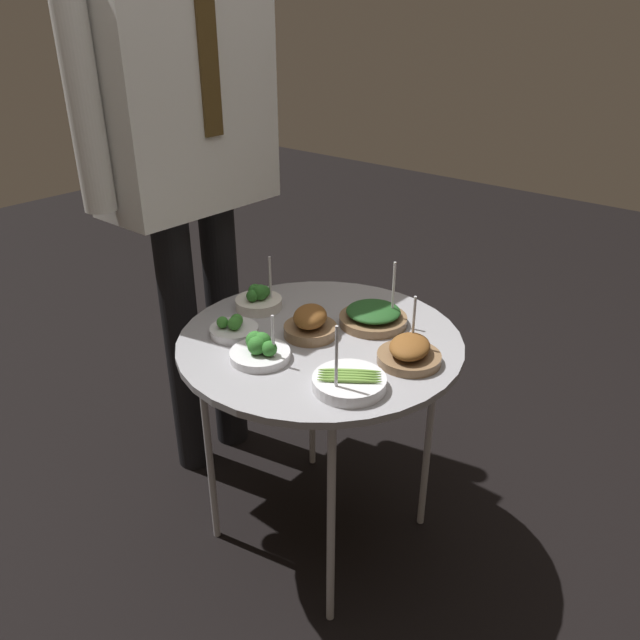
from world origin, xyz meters
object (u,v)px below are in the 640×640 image
at_px(bowl_asparagus_mid_left, 349,382).
at_px(bowl_roast_mid_right, 409,352).
at_px(bowl_broccoli_back_right, 260,350).
at_px(waiter_figure, 183,117).
at_px(bowl_spinach_near_rim, 373,316).
at_px(bowl_broccoli_front_center, 259,300).
at_px(bowl_broccoli_center, 234,329).
at_px(bowl_roast_far_rim, 310,324).
at_px(serving_cart, 320,352).

xyz_separation_m(bowl_asparagus_mid_left, bowl_roast_mid_right, (0.18, -0.04, 0.01)).
bearing_deg(bowl_broccoli_back_right, waiter_figure, 65.61).
bearing_deg(bowl_asparagus_mid_left, bowl_spinach_near_rim, 26.26).
height_order(bowl_broccoli_front_center, waiter_figure, waiter_figure).
distance_m(bowl_roast_mid_right, bowl_broccoli_center, 0.45).
bearing_deg(bowl_roast_far_rim, waiter_figure, 83.58).
relative_size(bowl_broccoli_back_right, bowl_roast_far_rim, 1.05).
bearing_deg(serving_cart, bowl_roast_mid_right, -79.81).
height_order(bowl_broccoli_center, waiter_figure, waiter_figure).
bearing_deg(bowl_broccoli_back_right, bowl_roast_far_rim, -4.60).
distance_m(bowl_spinach_near_rim, waiter_figure, 0.75).
bearing_deg(bowl_broccoli_front_center, bowl_asparagus_mid_left, -109.92).
bearing_deg(bowl_asparagus_mid_left, bowl_roast_far_rim, 60.03).
distance_m(serving_cart, bowl_asparagus_mid_left, 0.25).
height_order(serving_cart, bowl_asparagus_mid_left, bowl_asparagus_mid_left).
xyz_separation_m(bowl_broccoli_front_center, bowl_roast_far_rim, (-0.03, -0.21, 0.01)).
bearing_deg(waiter_figure, bowl_broccoli_center, -116.96).
xyz_separation_m(bowl_roast_far_rim, waiter_figure, (0.06, 0.50, 0.44)).
distance_m(bowl_broccoli_center, waiter_figure, 0.60).
relative_size(serving_cart, bowl_asparagus_mid_left, 4.21).
height_order(bowl_asparagus_mid_left, bowl_roast_far_rim, bowl_asparagus_mid_left).
bearing_deg(bowl_roast_far_rim, bowl_broccoli_front_center, 82.27).
height_order(serving_cart, bowl_spinach_near_rim, bowl_spinach_near_rim).
distance_m(bowl_spinach_near_rim, bowl_roast_mid_right, 0.21).
distance_m(bowl_asparagus_mid_left, bowl_broccoli_center, 0.38).
bearing_deg(bowl_broccoli_back_right, bowl_broccoli_front_center, 45.80).
bearing_deg(bowl_broccoli_back_right, bowl_roast_mid_right, -52.37).
height_order(serving_cart, bowl_broccoli_front_center, bowl_broccoli_front_center).
relative_size(bowl_broccoli_back_right, bowl_roast_mid_right, 0.95).
bearing_deg(bowl_broccoli_front_center, waiter_figure, 84.55).
bearing_deg(bowl_broccoli_center, waiter_figure, 63.04).
distance_m(bowl_broccoli_back_right, bowl_spinach_near_rim, 0.33).
height_order(bowl_broccoli_front_center, bowl_spinach_near_rim, bowl_spinach_near_rim).
bearing_deg(bowl_roast_mid_right, bowl_roast_far_rim, 100.44).
bearing_deg(waiter_figure, bowl_broccoli_front_center, -95.45).
height_order(bowl_broccoli_back_right, bowl_roast_far_rim, bowl_broccoli_back_right).
distance_m(bowl_broccoli_back_right, bowl_broccoli_center, 0.15).
distance_m(bowl_broccoli_back_right, waiter_figure, 0.70).
relative_size(bowl_roast_mid_right, waiter_figure, 0.09).
height_order(bowl_roast_far_rim, waiter_figure, waiter_figure).
height_order(bowl_asparagus_mid_left, bowl_broccoli_center, bowl_asparagus_mid_left).
bearing_deg(serving_cart, bowl_spinach_near_rim, -21.49).
bearing_deg(bowl_roast_far_rim, bowl_roast_mid_right, -79.56).
bearing_deg(bowl_asparagus_mid_left, bowl_broccoli_front_center, 70.08).
xyz_separation_m(bowl_broccoli_back_right, bowl_asparagus_mid_left, (0.04, -0.24, -0.01)).
distance_m(serving_cart, bowl_roast_far_rim, 0.08).
bearing_deg(bowl_asparagus_mid_left, waiter_figure, 75.64).
distance_m(bowl_broccoli_front_center, bowl_roast_mid_right, 0.48).
distance_m(bowl_broccoli_front_center, waiter_figure, 0.54).
height_order(bowl_asparagus_mid_left, bowl_roast_mid_right, bowl_asparagus_mid_left).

